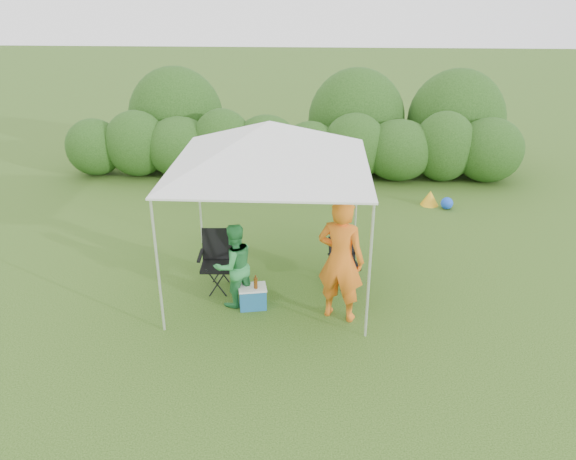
{
  "coord_description": "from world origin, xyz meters",
  "views": [
    {
      "loc": [
        0.72,
        -7.93,
        4.86
      ],
      "look_at": [
        0.29,
        0.4,
        1.05
      ],
      "focal_mm": 35.0,
      "sensor_mm": 36.0,
      "label": 1
    }
  ],
  "objects_px": {
    "chair_left": "(219,256)",
    "man": "(341,260)",
    "chair_right": "(344,258)",
    "canopy": "(270,144)",
    "cooler": "(253,297)",
    "woman": "(234,265)"
  },
  "relations": [
    {
      "from": "man",
      "to": "cooler",
      "type": "distance_m",
      "value": 1.59
    },
    {
      "from": "chair_right",
      "to": "man",
      "type": "xyz_separation_m",
      "value": [
        -0.11,
        -1.07,
        0.52
      ]
    },
    {
      "from": "canopy",
      "to": "woman",
      "type": "xyz_separation_m",
      "value": [
        -0.53,
        -0.71,
        -1.77
      ]
    },
    {
      "from": "chair_left",
      "to": "woman",
      "type": "distance_m",
      "value": 0.65
    },
    {
      "from": "canopy",
      "to": "chair_left",
      "type": "distance_m",
      "value": 2.09
    },
    {
      "from": "chair_right",
      "to": "cooler",
      "type": "xyz_separation_m",
      "value": [
        -1.47,
        -0.88,
        -0.28
      ]
    },
    {
      "from": "chair_left",
      "to": "woman",
      "type": "relative_size",
      "value": 0.72
    },
    {
      "from": "canopy",
      "to": "chair_right",
      "type": "height_order",
      "value": "canopy"
    },
    {
      "from": "canopy",
      "to": "cooler",
      "type": "relative_size",
      "value": 6.3
    },
    {
      "from": "canopy",
      "to": "man",
      "type": "xyz_separation_m",
      "value": [
        1.12,
        -1.0,
        -1.47
      ]
    },
    {
      "from": "woman",
      "to": "cooler",
      "type": "xyz_separation_m",
      "value": [
        0.29,
        -0.09,
        -0.51
      ]
    },
    {
      "from": "canopy",
      "to": "man",
      "type": "distance_m",
      "value": 2.1
    },
    {
      "from": "man",
      "to": "chair_right",
      "type": "bearing_deg",
      "value": -75.39
    },
    {
      "from": "cooler",
      "to": "chair_left",
      "type": "bearing_deg",
      "value": 124.11
    },
    {
      "from": "chair_right",
      "to": "chair_left",
      "type": "relative_size",
      "value": 0.82
    },
    {
      "from": "chair_right",
      "to": "man",
      "type": "height_order",
      "value": "man"
    },
    {
      "from": "chair_right",
      "to": "chair_left",
      "type": "bearing_deg",
      "value": 172.19
    },
    {
      "from": "chair_right",
      "to": "cooler",
      "type": "distance_m",
      "value": 1.73
    },
    {
      "from": "canopy",
      "to": "cooler",
      "type": "height_order",
      "value": "canopy"
    },
    {
      "from": "canopy",
      "to": "woman",
      "type": "distance_m",
      "value": 1.98
    },
    {
      "from": "chair_left",
      "to": "man",
      "type": "height_order",
      "value": "man"
    },
    {
      "from": "cooler",
      "to": "chair_right",
      "type": "bearing_deg",
      "value": 19.75
    }
  ]
}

